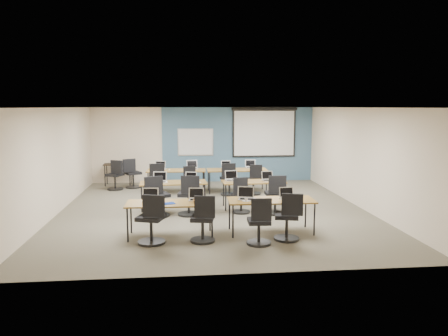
{
  "coord_description": "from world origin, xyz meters",
  "views": [
    {
      "loc": [
        -0.84,
        -11.29,
        2.72
      ],
      "look_at": [
        0.33,
        0.4,
        1.07
      ],
      "focal_mm": 35.0,
      "sensor_mm": 36.0,
      "label": 1
    }
  ],
  "objects": [
    {
      "name": "ceiling",
      "position": [
        0.0,
        0.0,
        2.7
      ],
      "size": [
        8.0,
        9.0,
        0.02
      ],
      "primitive_type": "cube",
      "color": "white",
      "rests_on": "ground"
    },
    {
      "name": "task_chair_10",
      "position": [
        0.64,
        1.89,
        0.42
      ],
      "size": [
        0.54,
        0.54,
        1.02
      ],
      "rotation": [
        0.0,
        0.0,
        0.21
      ],
      "color": "black",
      "rests_on": "floor"
    },
    {
      "name": "mouse_8",
      "position": [
        -1.2,
        2.46,
        0.74
      ],
      "size": [
        0.06,
        0.09,
        0.03
      ],
      "primitive_type": "ellipsoid",
      "rotation": [
        0.0,
        0.0,
        0.04
      ],
      "color": "white",
      "rests_on": "training_table_back_left"
    },
    {
      "name": "spare_chair_a",
      "position": [
        -2.47,
        3.42,
        0.42
      ],
      "size": [
        0.57,
        0.53,
        1.01
      ],
      "rotation": [
        0.0,
        0.0,
        0.47
      ],
      "color": "black",
      "rests_on": "floor"
    },
    {
      "name": "task_chair_0",
      "position": [
        -1.43,
        -2.76,
        0.43
      ],
      "size": [
        0.57,
        0.55,
        1.03
      ],
      "rotation": [
        0.0,
        0.0,
        -0.33
      ],
      "color": "black",
      "rests_on": "floor"
    },
    {
      "name": "training_table_front_right",
      "position": [
        1.09,
        -2.19,
        0.69
      ],
      "size": [
        1.86,
        0.78,
        0.73
      ],
      "rotation": [
        0.0,
        0.0,
        -0.02
      ],
      "color": "brown",
      "rests_on": "floor"
    },
    {
      "name": "task_chair_5",
      "position": [
        -0.65,
        -0.53,
        0.43
      ],
      "size": [
        0.57,
        0.57,
        1.04
      ],
      "rotation": [
        0.0,
        0.0,
        -0.16
      ],
      "color": "black",
      "rests_on": "floor"
    },
    {
      "name": "laptop_8",
      "position": [
        -1.5,
        2.68,
        0.79
      ],
      "size": [
        0.35,
        0.29,
        0.26
      ],
      "rotation": [
        0.0,
        0.0,
        -0.27
      ],
      "color": "#B1B0B6",
      "rests_on": "training_table_back_left"
    },
    {
      "name": "task_chair_4",
      "position": [
        -1.44,
        -0.57,
        0.43
      ],
      "size": [
        0.6,
        0.57,
        1.05
      ],
      "rotation": [
        0.0,
        0.0,
        0.38
      ],
      "color": "black",
      "rests_on": "floor"
    },
    {
      "name": "coffee_cup",
      "position": [
        0.53,
        -2.33,
        0.77
      ],
      "size": [
        0.07,
        0.07,
        0.05
      ],
      "primitive_type": "imported",
      "rotation": [
        0.0,
        0.0,
        -0.35
      ],
      "color": "white",
      "rests_on": "snack_plate"
    },
    {
      "name": "blue_accent_panel",
      "position": [
        1.25,
        4.47,
        1.35
      ],
      "size": [
        5.5,
        0.04,
        2.7
      ],
      "primitive_type": "cube",
      "color": "#3D5977",
      "rests_on": "wall_back"
    },
    {
      "name": "laptop_1",
      "position": [
        -0.52,
        -2.07,
        0.79
      ],
      "size": [
        0.33,
        0.28,
        0.25
      ],
      "rotation": [
        0.0,
        0.0,
        -0.13
      ],
      "color": "#A3A2AD",
      "rests_on": "training_table_front_left"
    },
    {
      "name": "projector_screen",
      "position": [
        2.2,
        4.41,
        1.89
      ],
      "size": [
        2.4,
        0.1,
        1.82
      ],
      "color": "black",
      "rests_on": "wall_back"
    },
    {
      "name": "mouse_5",
      "position": [
        -0.35,
        0.04,
        0.74
      ],
      "size": [
        0.08,
        0.1,
        0.03
      ],
      "primitive_type": "ellipsoid",
      "rotation": [
        0.0,
        0.0,
        -0.2
      ],
      "color": "white",
      "rests_on": "training_table_mid_left"
    },
    {
      "name": "task_chair_9",
      "position": [
        -0.54,
        1.87,
        0.39
      ],
      "size": [
        0.48,
        0.47,
        0.95
      ],
      "rotation": [
        0.0,
        0.0,
        0.33
      ],
      "color": "black",
      "rests_on": "floor"
    },
    {
      "name": "wall_left",
      "position": [
        -4.0,
        0.0,
        1.35
      ],
      "size": [
        0.04,
        9.0,
        2.7
      ],
      "primitive_type": "cube",
      "color": "beige",
      "rests_on": "ground"
    },
    {
      "name": "laptop_0",
      "position": [
        -1.5,
        -2.02,
        0.79
      ],
      "size": [
        0.34,
        0.29,
        0.26
      ],
      "rotation": [
        0.0,
        0.0,
        -0.04
      ],
      "color": "#BABABB",
      "rests_on": "training_table_front_left"
    },
    {
      "name": "wall_right",
      "position": [
        4.0,
        0.0,
        1.35
      ],
      "size": [
        0.04,
        9.0,
        2.7
      ],
      "primitive_type": "cube",
      "color": "beige",
      "rests_on": "ground"
    },
    {
      "name": "laptop_2",
      "position": [
        0.56,
        -2.11,
        0.8
      ],
      "size": [
        0.36,
        0.3,
        0.27
      ],
      "rotation": [
        0.0,
        0.0,
        -0.28
      ],
      "color": "silver",
      "rests_on": "training_table_front_right"
    },
    {
      "name": "laptop_4",
      "position": [
        -1.4,
        0.26,
        0.8
      ],
      "size": [
        0.36,
        0.31,
        0.27
      ],
      "rotation": [
        0.0,
        0.0,
        -0.13
      ],
      "color": "#B9B9C6",
      "rests_on": "training_table_mid_left"
    },
    {
      "name": "training_table_mid_right",
      "position": [
        1.11,
        0.17,
        0.68
      ],
      "size": [
        1.69,
        0.7,
        0.73
      ],
      "rotation": [
        0.0,
        0.0,
        0.04
      ],
      "color": "olive",
      "rests_on": "floor"
    },
    {
      "name": "task_chair_8",
      "position": [
        -1.56,
        1.98,
        0.43
      ],
      "size": [
        0.55,
        0.55,
        1.03
      ],
      "rotation": [
        0.0,
        0.0,
        -0.02
      ],
      "color": "black",
      "rests_on": "floor"
    },
    {
      "name": "mouse_1",
      "position": [
        -0.38,
        -2.37,
        0.74
      ],
      "size": [
        0.08,
        0.1,
        0.03
      ],
      "primitive_type": "ellipsoid",
      "rotation": [
        0.0,
        0.0,
        0.24
      ],
      "color": "white",
      "rests_on": "training_table_front_left"
    },
    {
      "name": "training_table_back_right",
      "position": [
        0.95,
        2.42,
        0.69
      ],
      "size": [
        1.91,
        0.8,
        0.73
      ],
      "rotation": [
        0.0,
        0.0,
        -0.01
      ],
      "color": "brown",
      "rests_on": "floor"
    },
    {
      "name": "mouse_3",
      "position": [
        1.68,
        -2.29,
        0.74
      ],
      "size": [
        0.08,
        0.11,
        0.03
      ],
      "primitive_type": "ellipsoid",
      "rotation": [
        0.0,
        0.0,
        0.19
      ],
      "color": "white",
      "rests_on": "training_table_front_right"
    },
    {
      "name": "mouse_4",
      "position": [
        -1.22,
        0.15,
        0.74
      ],
      "size": [
        0.08,
        0.11,
        0.03
      ],
      "primitive_type": "ellipsoid",
      "rotation": [
        0.0,
        0.0,
        0.26
      ],
      "color": "white",
      "rests_on": "training_table_mid_left"
    },
    {
      "name": "mouse_11",
      "position": [
        1.62,
        2.58,
        0.74
      ],
      "size": [
        0.07,
        0.1,
        0.03
      ],
      "primitive_type": "ellipsoid",
      "rotation": [
        0.0,
        0.0,
        -0.18
      ],
      "color": "white",
      "rests_on": "training_table_back_right"
    },
    {
      "name": "laptop_10",
      "position": [
        0.63,
        2.73,
        0.79
      ],
      "size": [
        0.31,
        0.27,
        0.24
      ],
      "rotation": [
        0.0,
        0.0,
        0.15
      ],
      "color": "silver",
      "rests_on": "training_table_back_right"
    },
    {
      "name": "laptop_5",
      "position": [
        -0.57,
        0.35,
        0.79
      ],
      "size": [
        0.32,
        0.27,
        0.24
      ],
      "rotation": [
        0.0,
        0.0,
        -0.29
      ],
      "color": "#B8B8C0",
      "rests_on": "training_table_mid_left"
    },
    {
      "name": "floor",
      "position": [
        0.0,
        0.0,
        0.0
      ],
      "size": [
        8.0,
        9.0,
        0.02
      ],
      "primitive_type": "cube",
      "color": "#6B6354",
      "rests_on": "ground"
    },
    {
      "name": "laptop_9",
      "position": [
        -0.48,
        2.73,
        0.8
      ],
      "size": [
        0.36,
        0.3,
        0.27
      ],
      "rotation": [
        0.0,
        0.0,
        0.19
      ],
      "color": "#BCBCC2",
      "rests_on": "training_table_back_left"
    },
    {
      "name": "mouse_0",
      "position": [
        -1.31,
        -2.26,
        0.74
      ],
      "size": [
        0.09,
        0.11,
        0.04
      ],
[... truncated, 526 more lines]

